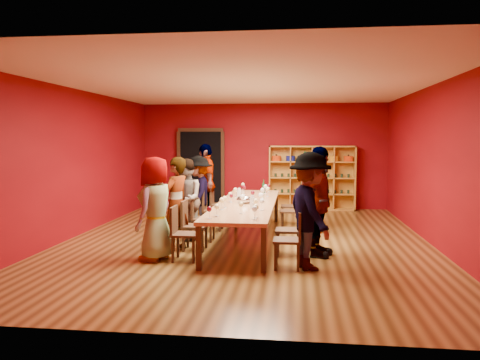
% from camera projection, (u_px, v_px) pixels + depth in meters
% --- Properties ---
extents(room_shell, '(7.10, 9.10, 3.04)m').
position_uv_depth(room_shell, '(246.00, 164.00, 9.03)').
color(room_shell, '#533515').
rests_on(room_shell, ground).
extents(tasting_table, '(1.10, 4.50, 0.75)m').
position_uv_depth(tasting_table, '(246.00, 205.00, 9.10)').
color(tasting_table, '#AF7648').
rests_on(tasting_table, ground).
extents(doorway, '(1.40, 0.17, 2.30)m').
position_uv_depth(doorway, '(201.00, 169.00, 13.66)').
color(doorway, black).
rests_on(doorway, ground).
extents(shelving_unit, '(2.40, 0.40, 1.80)m').
position_uv_depth(shelving_unit, '(312.00, 175.00, 13.18)').
color(shelving_unit, '#C6852C').
rests_on(shelving_unit, ground).
extents(chair_person_left_0, '(0.42, 0.42, 0.89)m').
position_uv_depth(chair_person_left_0, '(181.00, 230.00, 7.64)').
color(chair_person_left_0, black).
rests_on(chair_person_left_0, ground).
extents(person_left_0, '(0.65, 0.92, 1.70)m').
position_uv_depth(person_left_0, '(156.00, 208.00, 7.65)').
color(person_left_0, '#5581AF').
rests_on(person_left_0, ground).
extents(chair_person_left_1, '(0.42, 0.42, 0.89)m').
position_uv_depth(chair_person_left_1, '(190.00, 223.00, 8.34)').
color(chair_person_left_1, black).
rests_on(chair_person_left_1, ground).
extents(person_left_1, '(0.64, 0.73, 1.67)m').
position_uv_depth(person_left_1, '(176.00, 204.00, 8.35)').
color(person_left_1, '#5B7FBB').
rests_on(person_left_1, ground).
extents(chair_person_left_2, '(0.42, 0.42, 0.89)m').
position_uv_depth(chair_person_left_2, '(199.00, 215.00, 9.13)').
color(chair_person_left_2, black).
rests_on(chair_person_left_2, ground).
extents(person_left_2, '(0.67, 0.88, 1.61)m').
position_uv_depth(person_left_2, '(185.00, 200.00, 9.13)').
color(person_left_2, '#505055').
rests_on(person_left_2, ground).
extents(chair_person_left_3, '(0.42, 0.42, 0.89)m').
position_uv_depth(chair_person_left_3, '(210.00, 207.00, 10.19)').
color(chair_person_left_3, black).
rests_on(chair_person_left_3, ground).
extents(person_left_3, '(0.57, 1.10, 1.63)m').
position_uv_depth(person_left_3, '(199.00, 193.00, 10.19)').
color(person_left_3, '#525258').
rests_on(person_left_3, ground).
extents(chair_person_left_4, '(0.42, 0.42, 0.89)m').
position_uv_depth(chair_person_left_4, '(216.00, 202.00, 11.07)').
color(chair_person_left_4, black).
rests_on(chair_person_left_4, ground).
extents(person_left_4, '(0.86, 1.20, 1.87)m').
position_uv_depth(person_left_4, '(206.00, 183.00, 11.07)').
color(person_left_4, '#CB8896').
rests_on(person_left_4, ground).
extents(chair_person_right_0, '(0.42, 0.42, 0.89)m').
position_uv_depth(chair_person_right_0, '(292.00, 236.00, 7.16)').
color(chair_person_right_0, black).
rests_on(chair_person_right_0, ground).
extents(person_right_0, '(0.84, 1.25, 1.79)m').
position_uv_depth(person_right_0, '(310.00, 211.00, 7.09)').
color(person_right_0, black).
rests_on(person_right_0, ground).
extents(chair_person_right_1, '(0.42, 0.42, 0.89)m').
position_uv_depth(chair_person_right_1, '(293.00, 227.00, 7.95)').
color(chair_person_right_1, black).
rests_on(chair_person_right_1, ground).
extents(person_right_1, '(0.79, 1.19, 1.86)m').
position_uv_depth(person_right_1, '(318.00, 202.00, 7.86)').
color(person_right_1, '#141938').
rests_on(person_right_1, ground).
extents(chair_person_right_3, '(0.42, 0.42, 0.89)m').
position_uv_depth(chair_person_right_3, '(293.00, 208.00, 10.07)').
color(chair_person_right_3, black).
rests_on(chair_person_right_3, ground).
extents(person_right_3, '(0.51, 0.86, 1.69)m').
position_uv_depth(person_right_3, '(311.00, 192.00, 10.00)').
color(person_right_3, beige).
rests_on(person_right_3, ground).
extents(chair_person_right_4, '(0.42, 0.42, 0.89)m').
position_uv_depth(chair_person_right_4, '(294.00, 204.00, 10.82)').
color(chair_person_right_4, black).
rests_on(chair_person_right_4, ground).
extents(person_right_4, '(0.56, 0.68, 1.65)m').
position_uv_depth(person_right_4, '(307.00, 190.00, 10.75)').
color(person_right_4, beige).
rests_on(person_right_4, ground).
extents(wine_glass_0, '(0.09, 0.09, 0.22)m').
position_uv_depth(wine_glass_0, '(256.00, 208.00, 7.32)').
color(wine_glass_0, silver).
rests_on(wine_glass_0, tasting_table).
extents(wine_glass_1, '(0.09, 0.09, 0.22)m').
position_uv_depth(wine_glass_1, '(263.00, 191.00, 9.75)').
color(wine_glass_1, silver).
rests_on(wine_glass_1, tasting_table).
extents(wine_glass_2, '(0.07, 0.07, 0.18)m').
position_uv_depth(wine_glass_2, '(231.00, 196.00, 9.08)').
color(wine_glass_2, silver).
rests_on(wine_glass_2, tasting_table).
extents(wine_glass_3, '(0.08, 0.08, 0.20)m').
position_uv_depth(wine_glass_3, '(209.00, 210.00, 7.24)').
color(wine_glass_3, silver).
rests_on(wine_glass_3, tasting_table).
extents(wine_glass_4, '(0.08, 0.08, 0.20)m').
position_uv_depth(wine_glass_4, '(241.00, 205.00, 7.74)').
color(wine_glass_4, silver).
rests_on(wine_glass_4, tasting_table).
extents(wine_glass_5, '(0.08, 0.08, 0.19)m').
position_uv_depth(wine_glass_5, '(260.00, 195.00, 9.10)').
color(wine_glass_5, silver).
rests_on(wine_glass_5, tasting_table).
extents(wine_glass_6, '(0.08, 0.08, 0.21)m').
position_uv_depth(wine_glass_6, '(244.00, 188.00, 10.40)').
color(wine_glass_6, silver).
rests_on(wine_glass_6, tasting_table).
extents(wine_glass_7, '(0.08, 0.08, 0.21)m').
position_uv_depth(wine_glass_7, '(243.00, 185.00, 11.05)').
color(wine_glass_7, silver).
rests_on(wine_glass_7, tasting_table).
extents(wine_glass_8, '(0.07, 0.07, 0.18)m').
position_uv_depth(wine_glass_8, '(243.00, 187.00, 10.76)').
color(wine_glass_8, silver).
rests_on(wine_glass_8, tasting_table).
extents(wine_glass_9, '(0.08, 0.08, 0.21)m').
position_uv_depth(wine_glass_9, '(235.00, 190.00, 9.86)').
color(wine_glass_9, silver).
rests_on(wine_glass_9, tasting_table).
extents(wine_glass_10, '(0.09, 0.09, 0.22)m').
position_uv_depth(wine_glass_10, '(255.00, 209.00, 7.17)').
color(wine_glass_10, silver).
rests_on(wine_glass_10, tasting_table).
extents(wine_glass_11, '(0.08, 0.08, 0.19)m').
position_uv_depth(wine_glass_11, '(262.00, 196.00, 9.05)').
color(wine_glass_11, silver).
rests_on(wine_glass_11, tasting_table).
extents(wine_glass_12, '(0.08, 0.08, 0.20)m').
position_uv_depth(wine_glass_12, '(256.00, 202.00, 8.16)').
color(wine_glass_12, silver).
rests_on(wine_glass_12, tasting_table).
extents(wine_glass_13, '(0.08, 0.08, 0.20)m').
position_uv_depth(wine_glass_13, '(266.00, 187.00, 10.64)').
color(wine_glass_13, silver).
rests_on(wine_glass_13, tasting_table).
extents(wine_glass_14, '(0.07, 0.07, 0.18)m').
position_uv_depth(wine_glass_14, '(269.00, 186.00, 10.94)').
color(wine_glass_14, silver).
rests_on(wine_glass_14, tasting_table).
extents(wine_glass_15, '(0.07, 0.07, 0.19)m').
position_uv_depth(wine_glass_15, '(238.00, 191.00, 10.01)').
color(wine_glass_15, silver).
rests_on(wine_glass_15, tasting_table).
extents(wine_glass_16, '(0.09, 0.09, 0.21)m').
position_uv_depth(wine_glass_16, '(225.00, 199.00, 8.40)').
color(wine_glass_16, silver).
rests_on(wine_glass_16, tasting_table).
extents(wine_glass_17, '(0.09, 0.09, 0.21)m').
position_uv_depth(wine_glass_17, '(268.00, 190.00, 10.03)').
color(wine_glass_17, silver).
rests_on(wine_glass_17, tasting_table).
extents(wine_glass_18, '(0.08, 0.08, 0.21)m').
position_uv_depth(wine_glass_18, '(262.00, 202.00, 8.09)').
color(wine_glass_18, silver).
rests_on(wine_glass_18, tasting_table).
extents(wine_glass_19, '(0.08, 0.08, 0.20)m').
position_uv_depth(wine_glass_19, '(217.00, 207.00, 7.46)').
color(wine_glass_19, silver).
rests_on(wine_glass_19, tasting_table).
extents(wine_glass_20, '(0.08, 0.08, 0.19)m').
position_uv_depth(wine_glass_20, '(230.00, 195.00, 9.20)').
color(wine_glass_20, silver).
rests_on(wine_glass_20, tasting_table).
extents(wine_glass_21, '(0.08, 0.08, 0.20)m').
position_uv_depth(wine_glass_21, '(253.00, 193.00, 9.43)').
color(wine_glass_21, silver).
rests_on(wine_glass_21, tasting_table).
extents(wine_glass_22, '(0.09, 0.09, 0.22)m').
position_uv_depth(wine_glass_22, '(243.00, 198.00, 8.59)').
color(wine_glass_22, silver).
rests_on(wine_glass_22, tasting_table).
extents(wine_glass_23, '(0.09, 0.09, 0.22)m').
position_uv_depth(wine_glass_23, '(222.00, 201.00, 8.15)').
color(wine_glass_23, silver).
rests_on(wine_glass_23, tasting_table).
extents(spittoon_bowl, '(0.29, 0.29, 0.16)m').
position_uv_depth(spittoon_bowl, '(244.00, 200.00, 9.03)').
color(spittoon_bowl, '#BABCC1').
rests_on(spittoon_bowl, tasting_table).
extents(carafe_a, '(0.13, 0.13, 0.25)m').
position_uv_depth(carafe_a, '(239.00, 195.00, 9.41)').
color(carafe_a, silver).
rests_on(carafe_a, tasting_table).
extents(carafe_b, '(0.10, 0.10, 0.24)m').
position_uv_depth(carafe_b, '(252.00, 202.00, 8.31)').
color(carafe_b, silver).
rests_on(carafe_b, tasting_table).
extents(wine_bottle, '(0.09, 0.09, 0.31)m').
position_uv_depth(wine_bottle, '(264.00, 188.00, 10.74)').
color(wine_bottle, '#163D1D').
rests_on(wine_bottle, tasting_table).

